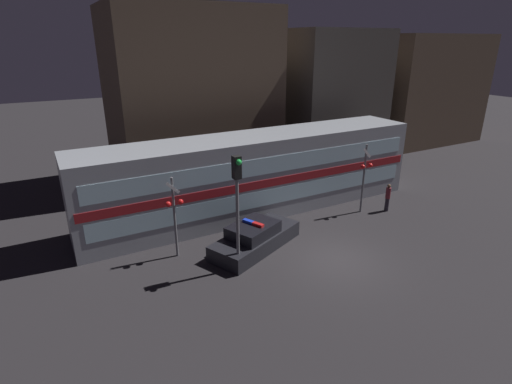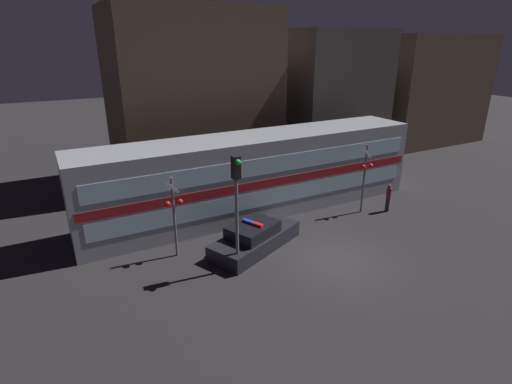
{
  "view_description": "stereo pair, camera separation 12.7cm",
  "coord_description": "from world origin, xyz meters",
  "views": [
    {
      "loc": [
        -10.35,
        -11.57,
        8.93
      ],
      "look_at": [
        -1.47,
        4.54,
        1.92
      ],
      "focal_mm": 28.0,
      "sensor_mm": 36.0,
      "label": 1
    },
    {
      "loc": [
        -10.23,
        -11.63,
        8.93
      ],
      "look_at": [
        -1.47,
        4.54,
        1.92
      ],
      "focal_mm": 28.0,
      "sensor_mm": 36.0,
      "label": 2
    }
  ],
  "objects": [
    {
      "name": "train",
      "position": [
        -0.42,
        6.42,
        2.14
      ],
      "size": [
        18.96,
        3.15,
        4.27
      ],
      "color": "#999EA5",
      "rests_on": "ground_plane"
    },
    {
      "name": "building_left",
      "position": [
        -0.89,
        14.42,
        5.5
      ],
      "size": [
        10.55,
        6.72,
        11.0
      ],
      "color": "brown",
      "rests_on": "ground_plane"
    },
    {
      "name": "building_center",
      "position": [
        10.0,
        13.31,
        4.87
      ],
      "size": [
        7.6,
        5.44,
        9.74
      ],
      "color": "#47423D",
      "rests_on": "ground_plane"
    },
    {
      "name": "ground_plane",
      "position": [
        0.0,
        0.0,
        0.0
      ],
      "size": [
        120.0,
        120.0,
        0.0
      ],
      "primitive_type": "plane",
      "color": "#262326"
    },
    {
      "name": "crossing_signal_near",
      "position": [
        4.59,
        3.42,
        2.25
      ],
      "size": [
        0.78,
        0.31,
        3.84
      ],
      "color": "slate",
      "rests_on": "ground_plane"
    },
    {
      "name": "building_right",
      "position": [
        21.09,
        13.34,
        4.72
      ],
      "size": [
        10.76,
        5.04,
        9.45
      ],
      "color": "brown",
      "rests_on": "ground_plane"
    },
    {
      "name": "police_car",
      "position": [
        -2.55,
        2.66,
        0.51
      ],
      "size": [
        4.97,
        3.51,
        1.37
      ],
      "rotation": [
        0.0,
        0.0,
        0.41
      ],
      "color": "black",
      "rests_on": "ground_plane"
    },
    {
      "name": "traffic_light_corner",
      "position": [
        -4.02,
        1.42,
        3.4
      ],
      "size": [
        0.3,
        0.46,
        4.88
      ],
      "color": "slate",
      "rests_on": "ground_plane"
    },
    {
      "name": "crossing_signal_far",
      "position": [
        -5.9,
        3.65,
        2.15
      ],
      "size": [
        0.78,
        0.31,
        3.66
      ],
      "color": "slate",
      "rests_on": "ground_plane"
    },
    {
      "name": "pedestrian",
      "position": [
        5.93,
        2.86,
        0.81
      ],
      "size": [
        0.26,
        0.26,
        1.57
      ],
      "color": "#2D2833",
      "rests_on": "ground_plane"
    }
  ]
}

